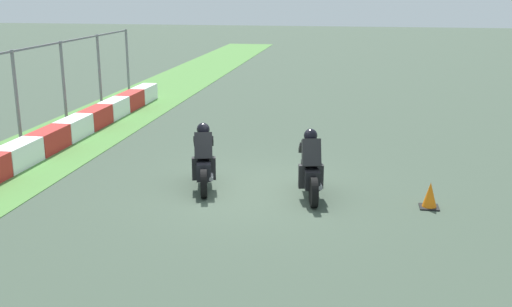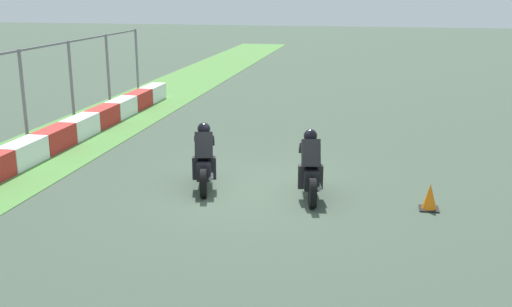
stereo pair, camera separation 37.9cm
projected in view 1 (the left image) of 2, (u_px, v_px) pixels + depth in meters
The scene contains 5 objects.
ground_plane at pixel (252, 190), 13.99m from camera, with size 120.00×120.00×0.00m, color #3D4D3E.
track_barrier at pixel (1, 164), 14.92m from camera, with size 21.97×0.60×0.64m.
rider_lane_a at pixel (310, 169), 13.43m from camera, with size 2.03×0.63×1.51m.
rider_lane_b at pixel (204, 162), 14.01m from camera, with size 2.01×0.67×1.51m.
traffic_cone at pixel (430, 196), 12.81m from camera, with size 0.40×0.40×0.56m.
Camera 1 is at (-13.06, -2.33, 4.51)m, focal length 42.82 mm.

